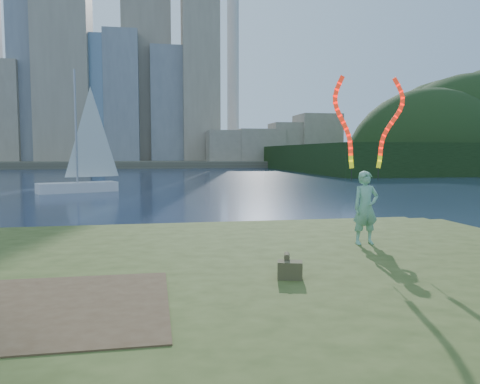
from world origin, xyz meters
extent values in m
plane|color=#18243D|center=(0.00, 0.00, 0.00)|extent=(320.00, 320.00, 0.00)
cube|color=#374619|center=(0.00, -2.50, 0.15)|extent=(20.00, 18.00, 0.30)
cube|color=#374619|center=(0.00, -2.20, 0.40)|extent=(17.00, 15.00, 0.30)
cube|color=#374619|center=(0.00, -2.00, 0.65)|extent=(14.00, 12.00, 0.30)
cube|color=#47331E|center=(-2.20, -3.20, 0.81)|extent=(3.20, 3.00, 0.02)
cube|color=#4A4536|center=(0.00, 95.00, 0.60)|extent=(320.00, 40.00, 1.20)
cylinder|color=silver|center=(18.00, 102.00, 30.20)|extent=(2.80, 2.80, 58.00)
imported|color=#1C7F50|center=(3.82, 0.09, 1.61)|extent=(0.61, 0.42, 1.62)
cylinder|color=black|center=(3.52, 0.18, 2.35)|extent=(0.02, 0.02, 0.30)
cylinder|color=black|center=(4.17, 0.21, 2.35)|extent=(0.02, 0.02, 0.30)
cube|color=#444324|center=(1.36, -2.38, 0.94)|extent=(0.45, 0.36, 0.28)
cylinder|color=#444324|center=(1.36, -2.19, 1.13)|extent=(0.16, 0.28, 0.09)
cube|color=silver|center=(-6.20, 25.44, 0.33)|extent=(5.67, 3.69, 0.76)
cylinder|color=gray|center=(-6.20, 25.44, 4.55)|extent=(0.15, 0.15, 8.24)
camera|label=1|loc=(-0.76, -9.50, 2.82)|focal=35.00mm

